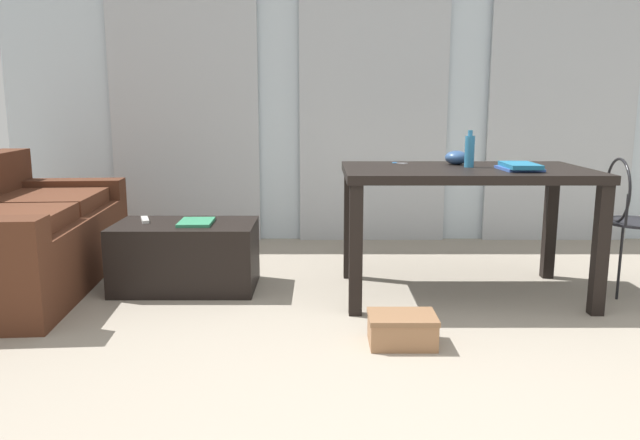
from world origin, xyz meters
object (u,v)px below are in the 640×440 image
Objects in this scene: wire_chair at (626,210)px; bottle_near at (468,151)px; coffee_table at (185,256)px; magazine at (195,222)px; shoebox at (401,329)px; craft_table at (463,185)px; tv_remote_primary at (143,220)px; couch at (12,238)px; bowl at (455,158)px; scissors at (396,163)px; book_stack at (518,167)px.

bottle_near reaches higher than wire_chair.
coffee_table is at bearing 177.81° from wire_chair.
bottle_near is 1.68m from magazine.
wire_chair is 2.56× the size of shoebox.
tv_remote_primary is at bearing 174.30° from craft_table.
couch is 2.77m from bowl.
tv_remote_primary is (-0.26, 0.06, 0.21)m from coffee_table.
bowl is 0.44× the size of shoebox.
wire_chair is at bearing -9.89° from bowl.
tv_remote_primary is 0.56× the size of shoebox.
couch is at bearing 178.33° from coffee_table.
book_stack is at bearing -32.65° from scissors.
bowl is 1.96m from tv_remote_primary.
bottle_near is 0.67× the size of shoebox.
magazine is at bearing -32.76° from tv_remote_primary.
couch is 19.84× the size of scissors.
scissors is (-0.39, 0.24, -0.09)m from bottle_near.
coffee_table is 3.23× the size of magazine.
wire_chair is 1.05m from bowl.
book_stack is 2.25m from tv_remote_primary.
shoebox is at bearing -52.97° from tv_remote_primary.
tv_remote_primary and magazine have the same top height.
shoebox is at bearing -37.02° from coffee_table.
shoebox is at bearing -137.97° from book_stack.
coffee_table is 0.34m from tv_remote_primary.
bottle_near is at bearing 179.74° from wire_chair.
craft_table is 1.62m from magazine.
scissors is (-0.36, 0.27, 0.10)m from craft_table.
tv_remote_primary is 1.80m from shoebox.
tv_remote_primary reaches higher than coffee_table.
bowl reaches higher than wire_chair.
scissors reaches higher than magazine.
magazine reaches higher than coffee_table.
magazine is at bearing -172.79° from scissors.
wire_chair is 8.78× the size of scissors.
bottle_near is 2.01m from tv_remote_primary.
bottle_near is 0.18m from bowl.
book_stack is (0.27, -0.13, 0.12)m from craft_table.
bottle_near reaches higher than bowl.
couch is at bearing 177.35° from bottle_near.
bowl is at bearing 92.67° from craft_table.
craft_table is at bearing -4.40° from coffee_table.
craft_table is 4.39× the size of shoebox.
couch is 5.77× the size of shoebox.
wire_chair reaches higher than book_stack.
shoebox is (-0.09, -1.06, -0.69)m from scissors.
bowl is at bearing 0.84° from couch.
wire_chair reaches higher than magazine.
tv_remote_primary is 0.34m from magazine.
bowl is (-0.01, 0.20, 0.14)m from craft_table.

